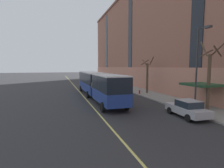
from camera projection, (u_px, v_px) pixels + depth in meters
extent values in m
plane|color=#303033|center=(112.00, 109.00, 18.86)|extent=(260.00, 260.00, 0.00)
cube|color=gray|center=(165.00, 99.00, 24.27)|extent=(4.25, 160.00, 0.15)
cube|color=tan|center=(194.00, 85.00, 21.82)|extent=(0.14, 110.00, 4.40)
cube|color=#234C2D|center=(202.00, 85.00, 18.67)|extent=(3.20, 3.40, 0.24)
cube|color=#1E232B|center=(130.00, 30.00, 40.38)|extent=(0.10, 2.00, 17.83)
cube|color=#1E232B|center=(106.00, 42.00, 59.99)|extent=(0.10, 2.00, 17.83)
cube|color=navy|center=(92.00, 87.00, 28.72)|extent=(2.71, 11.10, 1.30)
cube|color=black|center=(92.00, 78.00, 28.57)|extent=(2.72, 11.10, 1.59)
cube|color=white|center=(92.00, 73.00, 28.49)|extent=(2.74, 11.10, 0.12)
cube|color=#19232D|center=(86.00, 77.00, 33.86)|extent=(2.35, 0.11, 1.19)
cube|color=orange|center=(86.00, 73.00, 33.79)|extent=(1.79, 0.08, 0.28)
cube|color=black|center=(86.00, 86.00, 34.05)|extent=(2.51, 0.15, 0.24)
cube|color=white|center=(82.00, 85.00, 33.75)|extent=(0.28, 0.06, 0.18)
cube|color=white|center=(91.00, 85.00, 34.31)|extent=(0.28, 0.06, 0.18)
cylinder|color=#595651|center=(101.00, 85.00, 22.93)|extent=(2.44, 1.03, 2.43)
cube|color=navy|center=(110.00, 96.00, 19.38)|extent=(2.65, 6.70, 1.30)
cube|color=black|center=(110.00, 83.00, 19.24)|extent=(2.66, 6.70, 1.59)
cube|color=white|center=(110.00, 75.00, 19.15)|extent=(2.68, 6.70, 0.12)
cylinder|color=black|center=(81.00, 89.00, 32.06)|extent=(0.31, 1.00, 1.00)
cylinder|color=black|center=(95.00, 88.00, 32.85)|extent=(0.31, 1.00, 1.00)
cylinder|color=black|center=(88.00, 95.00, 25.26)|extent=(0.31, 1.00, 1.00)
cylinder|color=black|center=(105.00, 94.00, 26.04)|extent=(0.31, 1.00, 1.00)
cylinder|color=black|center=(103.00, 107.00, 17.33)|extent=(0.31, 1.00, 1.00)
cylinder|color=black|center=(127.00, 105.00, 18.11)|extent=(0.31, 1.00, 1.00)
cube|color=#B7B7BC|center=(187.00, 110.00, 15.69)|extent=(1.96, 4.27, 0.64)
cube|color=#232D38|center=(189.00, 104.00, 15.43)|extent=(1.66, 1.95, 0.56)
cube|color=#B7B7BC|center=(189.00, 100.00, 15.40)|extent=(1.62, 1.87, 0.04)
cylinder|color=black|center=(170.00, 110.00, 16.75)|extent=(0.24, 0.65, 0.64)
cylinder|color=black|center=(185.00, 109.00, 17.20)|extent=(0.24, 0.65, 0.64)
cylinder|color=black|center=(188.00, 118.00, 14.25)|extent=(0.24, 0.65, 0.64)
cylinder|color=black|center=(206.00, 117.00, 14.70)|extent=(0.24, 0.65, 0.64)
cube|color=#23603D|center=(97.00, 80.00, 51.11)|extent=(1.87, 4.63, 0.64)
cube|color=#232D38|center=(97.00, 78.00, 50.84)|extent=(1.60, 2.10, 0.56)
cube|color=#23603D|center=(97.00, 77.00, 50.81)|extent=(1.56, 2.01, 0.04)
cylinder|color=black|center=(93.00, 81.00, 52.21)|extent=(0.24, 0.65, 0.64)
cylinder|color=black|center=(99.00, 81.00, 52.76)|extent=(0.24, 0.65, 0.64)
cylinder|color=black|center=(95.00, 82.00, 49.53)|extent=(0.24, 0.65, 0.64)
cylinder|color=black|center=(101.00, 81.00, 50.08)|extent=(0.24, 0.65, 0.64)
cube|color=#BCAD89|center=(115.00, 86.00, 35.12)|extent=(1.96, 4.68, 0.64)
cube|color=#232D38|center=(115.00, 83.00, 34.84)|extent=(1.65, 2.14, 0.56)
cube|color=#BCAD89|center=(115.00, 82.00, 34.81)|extent=(1.61, 2.04, 0.04)
cylinder|color=black|center=(109.00, 87.00, 36.30)|extent=(0.24, 0.65, 0.64)
cylinder|color=black|center=(117.00, 87.00, 36.76)|extent=(0.24, 0.65, 0.64)
cylinder|color=black|center=(112.00, 89.00, 33.55)|extent=(0.24, 0.65, 0.64)
cylinder|color=black|center=(121.00, 88.00, 34.00)|extent=(0.24, 0.65, 0.64)
cube|color=silver|center=(105.00, 83.00, 42.56)|extent=(1.88, 4.40, 0.64)
cube|color=#232D38|center=(105.00, 80.00, 42.30)|extent=(1.63, 1.99, 0.56)
cube|color=silver|center=(105.00, 79.00, 42.27)|extent=(1.59, 1.90, 0.04)
cylinder|color=black|center=(100.00, 84.00, 43.61)|extent=(0.23, 0.64, 0.64)
cylinder|color=black|center=(107.00, 83.00, 44.15)|extent=(0.23, 0.64, 0.64)
cylinder|color=black|center=(103.00, 85.00, 41.04)|extent=(0.23, 0.64, 0.64)
cylinder|color=black|center=(110.00, 84.00, 41.58)|extent=(0.23, 0.64, 0.64)
cylinder|color=brown|center=(209.00, 83.00, 17.17)|extent=(0.32, 0.32, 5.56)
cylinder|color=brown|center=(217.00, 50.00, 17.09)|extent=(0.16, 1.73, 1.34)
cylinder|color=brown|center=(207.00, 53.00, 17.50)|extent=(1.32, 0.50, 0.82)
cylinder|color=brown|center=(204.00, 49.00, 16.83)|extent=(0.52, 1.34, 1.53)
cylinder|color=brown|center=(218.00, 51.00, 16.29)|extent=(1.44, 0.50, 1.03)
cylinder|color=brown|center=(147.00, 78.00, 28.94)|extent=(0.36, 0.36, 4.90)
cylinder|color=brown|center=(152.00, 61.00, 28.79)|extent=(0.32, 1.51, 1.36)
cylinder|color=brown|center=(145.00, 62.00, 29.34)|extent=(1.53, 0.35, 0.96)
cylinder|color=brown|center=(144.00, 62.00, 28.48)|extent=(0.23, 1.26, 0.92)
cylinder|color=#2D2D30|center=(196.00, 71.00, 16.65)|extent=(0.16, 0.16, 7.97)
cylinder|color=#2D2D30|center=(203.00, 28.00, 15.75)|extent=(0.10, 1.10, 0.10)
cube|color=#3D3D3F|center=(208.00, 27.00, 15.23)|extent=(0.36, 0.60, 0.20)
cylinder|color=red|center=(139.00, 92.00, 28.32)|extent=(0.24, 0.24, 0.55)
sphere|color=silver|center=(139.00, 90.00, 28.28)|extent=(0.20, 0.20, 0.20)
cylinder|color=silver|center=(139.00, 92.00, 28.26)|extent=(0.10, 0.09, 0.09)
cylinder|color=silver|center=(140.00, 92.00, 28.36)|extent=(0.10, 0.09, 0.09)
cube|color=#E0D66B|center=(90.00, 104.00, 21.17)|extent=(0.16, 140.00, 0.01)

